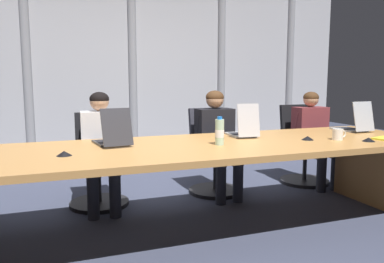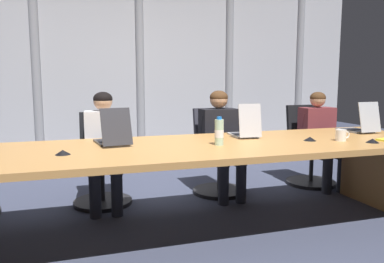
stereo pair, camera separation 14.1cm
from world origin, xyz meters
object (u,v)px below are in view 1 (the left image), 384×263
object	(u,v)px
conference_mic_right_side	(64,153)
laptop_left_mid	(112,138)
laptop_right_mid	(353,125)
person_right_mid	(314,133)
conference_mic_left_side	(369,139)
person_left_mid	(101,144)
person_center	(218,136)
office_chair_left_mid	(98,171)
conference_mic_middle	(308,138)
office_chair_center	(213,161)
water_bottle_primary	(220,132)
coffee_mug_near	(338,134)
office_chair_right_mid	(303,154)
laptop_center	(243,130)

from	to	relation	value
conference_mic_right_side	laptop_left_mid	bearing A→B (deg)	41.67
laptop_right_mid	person_right_mid	size ratio (longest dim) A/B	0.35
person_right_mid	conference_mic_left_side	xyz separation A→B (m)	(-0.38, -1.23, 0.12)
person_left_mid	person_center	distance (m)	1.26
office_chair_left_mid	conference_mic_left_side	distance (m)	2.61
conference_mic_middle	conference_mic_right_side	world-z (taller)	same
office_chair_center	person_right_mid	bearing A→B (deg)	78.61
laptop_right_mid	conference_mic_middle	bearing A→B (deg)	111.68
person_center	person_right_mid	world-z (taller)	person_center
office_chair_center	water_bottle_primary	world-z (taller)	water_bottle_primary
office_chair_left_mid	person_left_mid	size ratio (longest dim) A/B	0.81
water_bottle_primary	coffee_mug_near	xyz separation A→B (m)	(1.12, -0.12, -0.06)
office_chair_right_mid	person_right_mid	world-z (taller)	person_right_mid
coffee_mug_near	conference_mic_middle	distance (m)	0.28
coffee_mug_near	conference_mic_left_side	size ratio (longest dim) A/B	1.26
laptop_left_mid	laptop_right_mid	distance (m)	2.52
person_right_mid	coffee_mug_near	distance (m)	1.21
laptop_left_mid	office_chair_left_mid	distance (m)	0.91
laptop_left_mid	conference_mic_right_side	distance (m)	0.53
office_chair_left_mid	person_right_mid	bearing A→B (deg)	90.48
conference_mic_left_side	laptop_left_mid	bearing A→B (deg)	164.34
laptop_center	coffee_mug_near	distance (m)	0.86
person_center	conference_mic_middle	xyz separation A→B (m)	(0.45, -0.97, 0.10)
laptop_center	coffee_mug_near	world-z (taller)	laptop_center
laptop_right_mid	person_right_mid	world-z (taller)	person_right_mid
laptop_right_mid	person_left_mid	size ratio (longest dim) A/B	0.34
water_bottle_primary	conference_mic_middle	bearing A→B (deg)	-1.86
laptop_left_mid	laptop_center	world-z (taller)	laptop_center
office_chair_center	person_left_mid	world-z (taller)	person_left_mid
office_chair_center	laptop_left_mid	bearing A→B (deg)	-62.17
laptop_right_mid	office_chair_right_mid	world-z (taller)	laptop_right_mid
office_chair_right_mid	person_center	bearing A→B (deg)	-82.38
conference_mic_right_side	laptop_center	bearing A→B (deg)	13.54
person_center	conference_mic_left_side	xyz separation A→B (m)	(0.90, -1.23, 0.10)
laptop_center	water_bottle_primary	world-z (taller)	laptop_center
laptop_right_mid	person_right_mid	bearing A→B (deg)	-0.14
office_chair_right_mid	coffee_mug_near	distance (m)	1.40
office_chair_left_mid	conference_mic_right_side	bearing A→B (deg)	-13.38
conference_mic_left_side	laptop_right_mid	bearing A→B (deg)	57.37
office_chair_center	conference_mic_right_side	size ratio (longest dim) A/B	8.71
conference_mic_middle	person_right_mid	bearing A→B (deg)	49.51
office_chair_right_mid	conference_mic_left_side	size ratio (longest dim) A/B	8.81
laptop_left_mid	person_center	bearing A→B (deg)	-70.11
water_bottle_primary	person_right_mid	bearing A→B (deg)	29.19
laptop_right_mid	person_right_mid	xyz separation A→B (m)	(-0.00, 0.63, -0.16)
office_chair_center	person_right_mid	world-z (taller)	person_right_mid
laptop_left_mid	conference_mic_right_side	xyz separation A→B (m)	(-0.39, -0.35, -0.04)
laptop_center	conference_mic_right_side	xyz separation A→B (m)	(-1.63, -0.39, -0.04)
person_center	person_right_mid	size ratio (longest dim) A/B	1.02
laptop_right_mid	office_chair_right_mid	size ratio (longest dim) A/B	0.41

